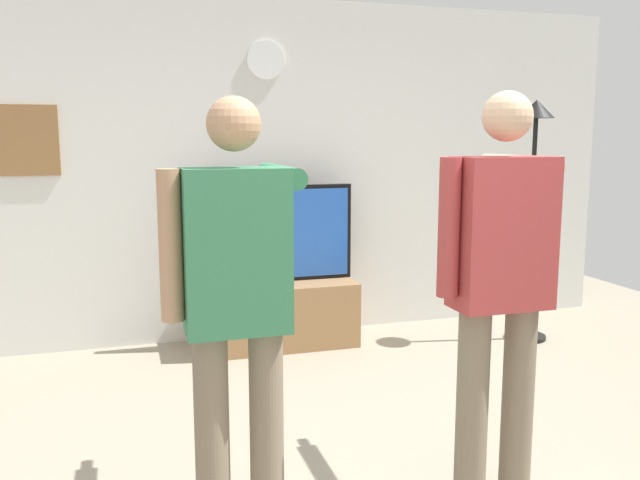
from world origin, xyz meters
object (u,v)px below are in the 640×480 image
at_px(tv_stand, 277,314).
at_px(framed_picture, 0,140).
at_px(floor_lamp, 533,170).
at_px(person_standing_nearer_couch, 499,276).
at_px(television, 275,234).
at_px(person_standing_nearer_lamp, 237,295).
at_px(wall_clock, 266,60).

height_order(tv_stand, framed_picture, framed_picture).
distance_m(floor_lamp, person_standing_nearer_couch, 2.62).
bearing_deg(television, framed_picture, 172.70).
height_order(framed_picture, person_standing_nearer_lamp, framed_picture).
height_order(television, wall_clock, wall_clock).
relative_size(tv_stand, television, 0.98).
distance_m(television, wall_clock, 1.36).
bearing_deg(framed_picture, wall_clock, -0.15).
distance_m(television, floor_lamp, 2.09).
bearing_deg(floor_lamp, tv_stand, 167.73).
distance_m(wall_clock, floor_lamp, 2.27).
distance_m(floor_lamp, person_standing_nearer_lamp, 3.37).
xyz_separation_m(floor_lamp, person_standing_nearer_lamp, (-2.70, -1.98, -0.35)).
bearing_deg(person_standing_nearer_lamp, floor_lamp, 36.31).
bearing_deg(wall_clock, framed_picture, 179.85).
distance_m(tv_stand, person_standing_nearer_lamp, 2.63).
bearing_deg(tv_stand, person_standing_nearer_couch, -80.92).
xyz_separation_m(tv_stand, floor_lamp, (1.98, -0.43, 1.11)).
bearing_deg(tv_stand, wall_clock, 90.00).
relative_size(television, person_standing_nearer_couch, 0.68).
xyz_separation_m(television, floor_lamp, (1.98, -0.48, 0.49)).
distance_m(tv_stand, television, 0.63).
distance_m(tv_stand, person_standing_nearer_couch, 2.65).
xyz_separation_m(tv_stand, television, (0.00, 0.05, 0.63)).
height_order(television, floor_lamp, floor_lamp).
xyz_separation_m(tv_stand, wall_clock, (0.00, 0.29, 1.97)).
xyz_separation_m(framed_picture, person_standing_nearer_lamp, (1.22, -2.71, -0.59)).
relative_size(wall_clock, person_standing_nearer_couch, 0.16).
xyz_separation_m(framed_picture, person_standing_nearer_couch, (2.34, -2.80, -0.56)).
relative_size(tv_stand, floor_lamp, 0.63).
distance_m(wall_clock, framed_picture, 2.04).
bearing_deg(floor_lamp, wall_clock, 159.98).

